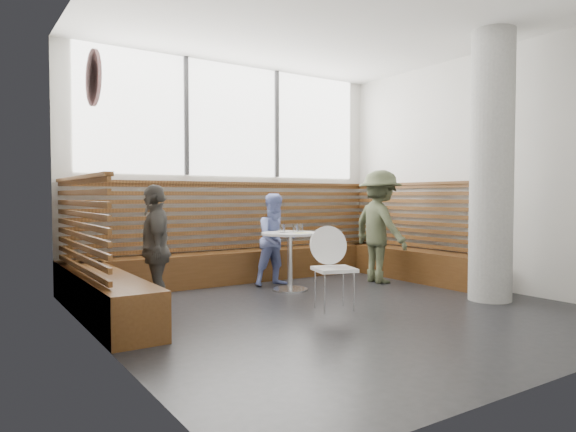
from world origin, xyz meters
TOP-DOWN VIEW (x-y plane):
  - room at (0.00, 0.00)m, footprint 5.00×5.00m
  - booth at (0.00, 1.77)m, footprint 5.00×2.50m
  - concrete_column at (1.85, -0.60)m, footprint 0.50×0.50m
  - wall_art at (-2.46, 0.40)m, footprint 0.03×0.50m
  - cafe_table at (0.19, 1.24)m, footprint 0.75×0.75m
  - cafe_chair at (-0.04, 0.09)m, footprint 0.44×0.43m
  - adult_man at (1.63, 1.07)m, footprint 0.71×1.10m
  - child_back at (0.24, 1.66)m, footprint 0.66×0.53m
  - child_left at (-1.75, 0.88)m, footprint 0.55×0.87m
  - plate_near at (0.12, 1.31)m, footprint 0.19×0.19m
  - plate_far at (0.22, 1.41)m, footprint 0.20×0.20m
  - glass_left at (0.06, 1.22)m, footprint 0.07×0.07m
  - glass_mid at (0.26, 1.23)m, footprint 0.07×0.07m
  - glass_right at (0.35, 1.23)m, footprint 0.07×0.07m
  - menu_card at (0.26, 1.06)m, footprint 0.21×0.15m

SIDE VIEW (x-z plane):
  - booth at x=0.00m, z-range -0.31..1.13m
  - cafe_chair at x=-0.04m, z-range 0.08..0.99m
  - cafe_table at x=0.19m, z-range 0.17..0.94m
  - child_back at x=0.24m, z-range 0.00..1.29m
  - child_left at x=-1.75m, z-range 0.00..1.37m
  - menu_card at x=0.26m, z-range 0.77..0.77m
  - plate_near at x=0.12m, z-range 0.77..0.78m
  - plate_far at x=0.22m, z-range 0.77..0.78m
  - adult_man at x=1.63m, z-range 0.00..1.62m
  - glass_mid at x=0.26m, z-range 0.77..0.88m
  - glass_right at x=0.35m, z-range 0.77..0.88m
  - glass_left at x=0.06m, z-range 0.77..0.89m
  - concrete_column at x=1.85m, z-range 0.00..3.20m
  - room at x=0.00m, z-range 0.00..3.20m
  - wall_art at x=-2.46m, z-range 2.05..2.55m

